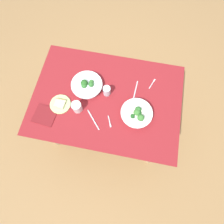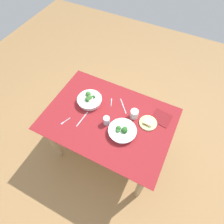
# 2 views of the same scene
# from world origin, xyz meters

# --- Properties ---
(ground_plane) EXTENTS (6.00, 6.00, 0.00)m
(ground_plane) POSITION_xyz_m (0.00, 0.00, 0.00)
(ground_plane) COLOR #9E7547
(dining_table) EXTENTS (1.29, 0.91, 0.75)m
(dining_table) POSITION_xyz_m (0.00, 0.00, 0.62)
(dining_table) COLOR maroon
(dining_table) RESTS_ON ground_plane
(broccoli_bowl_far) EXTENTS (0.26, 0.26, 0.10)m
(broccoli_bowl_far) POSITION_xyz_m (-0.27, 0.10, 0.78)
(broccoli_bowl_far) COLOR white
(broccoli_bowl_far) RESTS_ON dining_table
(broccoli_bowl_near) EXTENTS (0.27, 0.27, 0.09)m
(broccoli_bowl_near) POSITION_xyz_m (0.19, -0.08, 0.77)
(broccoli_bowl_near) COLOR white
(broccoli_bowl_near) RESTS_ON dining_table
(bread_side_plate) EXTENTS (0.18, 0.18, 0.03)m
(bread_side_plate) POSITION_xyz_m (0.37, 0.13, 0.76)
(bread_side_plate) COLOR #B7D684
(bread_side_plate) RESTS_ON dining_table
(water_glass_center) EXTENTS (0.06, 0.06, 0.09)m
(water_glass_center) POSITION_xyz_m (0.01, -0.05, 0.79)
(water_glass_center) COLOR silver
(water_glass_center) RESTS_ON dining_table
(water_glass_side) EXTENTS (0.08, 0.08, 0.09)m
(water_glass_side) POSITION_xyz_m (0.22, 0.14, 0.79)
(water_glass_side) COLOR silver
(water_glass_side) RESTS_ON dining_table
(fork_by_far_bowl) EXTENTS (0.05, 0.10, 0.00)m
(fork_by_far_bowl) POSITION_xyz_m (-0.07, 0.20, 0.75)
(fork_by_far_bowl) COLOR #B7B7BC
(fork_by_far_bowl) RESTS_ON dining_table
(fork_by_near_bowl) EXTENTS (0.05, 0.11, 0.00)m
(fork_by_near_bowl) POSITION_xyz_m (-0.37, -0.22, 0.75)
(fork_by_near_bowl) COLOR #B7B7BC
(fork_by_near_bowl) RESTS_ON dining_table
(table_knife_left) EXTENTS (0.02, 0.20, 0.00)m
(table_knife_left) POSITION_xyz_m (-0.23, -0.12, 0.75)
(table_knife_left) COLOR #B7B7BC
(table_knife_left) RESTS_ON dining_table
(table_knife_right) EXTENTS (0.14, 0.16, 0.00)m
(table_knife_right) POSITION_xyz_m (0.07, 0.21, 0.75)
(table_knife_right) COLOR #B7B7BC
(table_knife_right) RESTS_ON dining_table
(napkin_folded_upper) EXTENTS (0.20, 0.19, 0.01)m
(napkin_folded_upper) POSITION_xyz_m (0.47, 0.25, 0.75)
(napkin_folded_upper) COLOR maroon
(napkin_folded_upper) RESTS_ON dining_table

